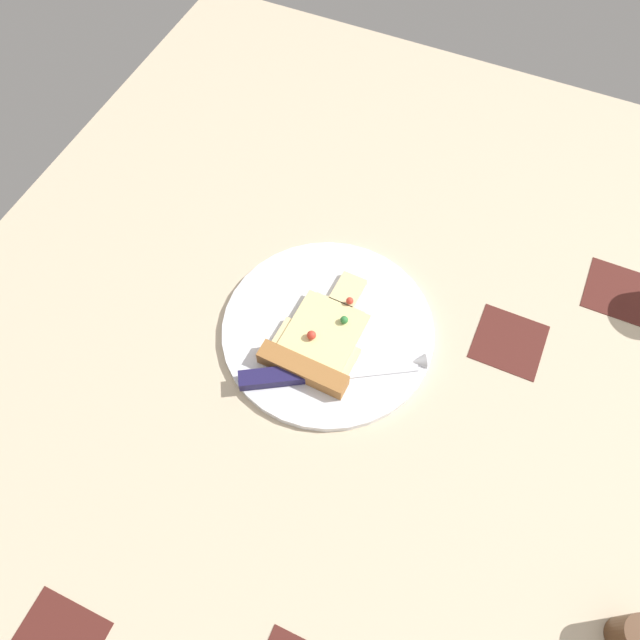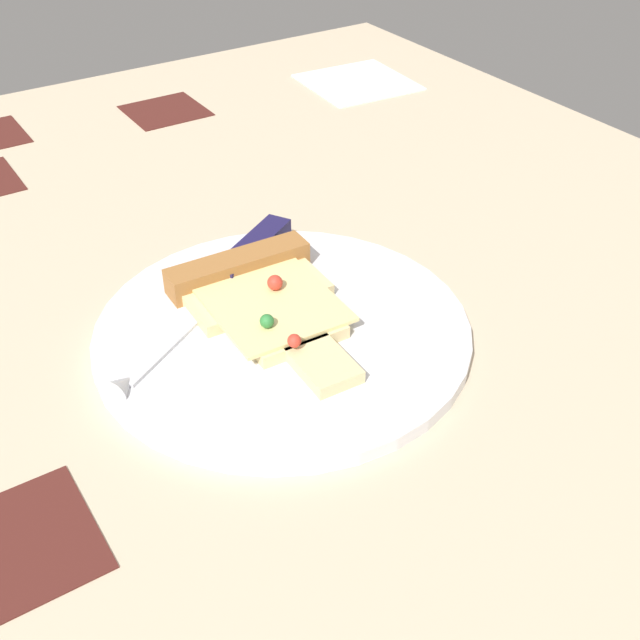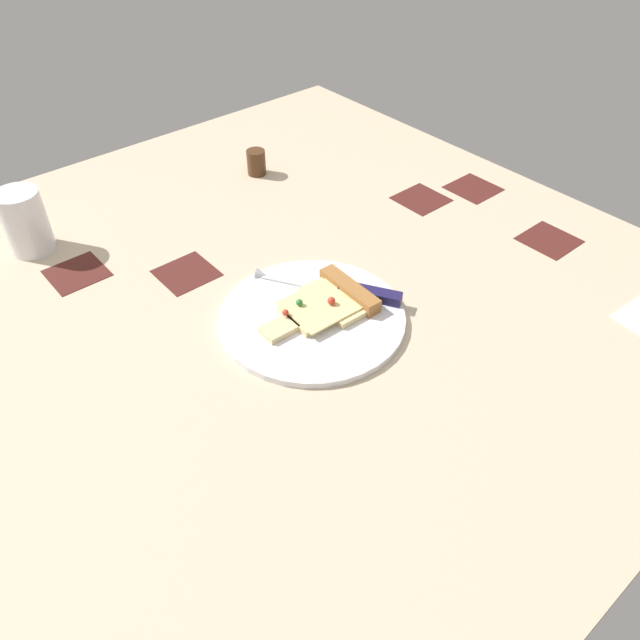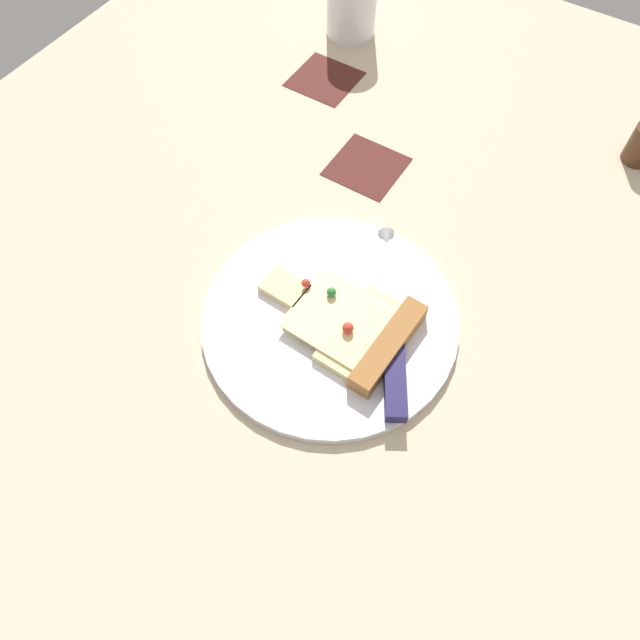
# 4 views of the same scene
# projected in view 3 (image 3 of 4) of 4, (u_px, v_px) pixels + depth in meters

# --- Properties ---
(ground_plane) EXTENTS (1.25, 1.25, 0.03)m
(ground_plane) POSITION_uv_depth(u_px,v_px,m) (275.00, 297.00, 1.01)
(ground_plane) COLOR #C6B293
(ground_plane) RESTS_ON ground
(plate) EXTENTS (0.29, 0.29, 0.01)m
(plate) POSITION_uv_depth(u_px,v_px,m) (314.00, 316.00, 0.95)
(plate) COLOR silver
(plate) RESTS_ON ground_plane
(pizza_slice) EXTENTS (0.18, 0.12, 0.03)m
(pizza_slice) POSITION_uv_depth(u_px,v_px,m) (328.00, 303.00, 0.95)
(pizza_slice) COLOR beige
(pizza_slice) RESTS_ON plate
(knife) EXTENTS (0.14, 0.22, 0.02)m
(knife) POSITION_uv_depth(u_px,v_px,m) (342.00, 289.00, 0.98)
(knife) COLOR silver
(knife) RESTS_ON plate
(drinking_glass) EXTENTS (0.07, 0.07, 0.11)m
(drinking_glass) POSITION_uv_depth(u_px,v_px,m) (25.00, 222.00, 1.05)
(drinking_glass) COLOR white
(drinking_glass) RESTS_ON ground_plane
(pepper_shaker) EXTENTS (0.04, 0.04, 0.05)m
(pepper_shaker) POSITION_uv_depth(u_px,v_px,m) (256.00, 162.00, 1.28)
(pepper_shaker) COLOR #4C2D19
(pepper_shaker) RESTS_ON ground_plane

